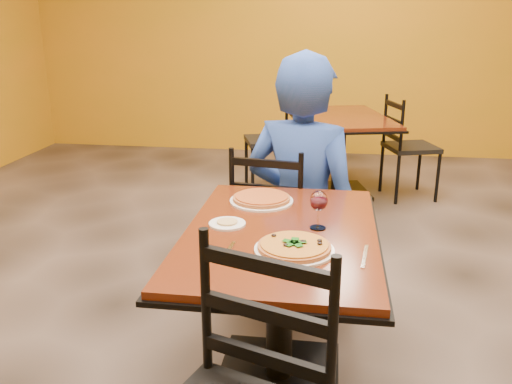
% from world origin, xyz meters
% --- Properties ---
extents(floor, '(7.00, 8.00, 0.01)m').
position_xyz_m(floor, '(0.00, 0.00, 0.00)').
color(floor, black).
rests_on(floor, ground).
extents(wall_back, '(7.00, 0.01, 3.00)m').
position_xyz_m(wall_back, '(0.00, 4.00, 1.50)').
color(wall_back, orange).
rests_on(wall_back, ground).
extents(table_main, '(0.83, 1.23, 0.75)m').
position_xyz_m(table_main, '(0.00, -0.50, 0.56)').
color(table_main, '#64230F').
rests_on(table_main, floor).
extents(table_second, '(1.11, 1.40, 0.75)m').
position_xyz_m(table_second, '(0.26, 2.37, 0.56)').
color(table_second, '#64230F').
rests_on(table_second, floor).
extents(chair_main_far, '(0.48, 0.48, 0.94)m').
position_xyz_m(chair_main_far, '(-0.12, 0.33, 0.47)').
color(chair_main_far, black).
rests_on(chair_main_far, floor).
extents(chair_second_left, '(0.56, 0.56, 0.98)m').
position_xyz_m(chair_second_left, '(-0.39, 2.37, 0.49)').
color(chair_second_left, black).
rests_on(chair_second_left, floor).
extents(chair_second_right, '(0.53, 0.53, 0.94)m').
position_xyz_m(chair_second_right, '(0.92, 2.37, 0.47)').
color(chair_second_right, black).
rests_on(chair_second_right, floor).
extents(diner, '(0.80, 0.65, 1.45)m').
position_xyz_m(diner, '(0.04, 0.31, 0.73)').
color(diner, navy).
rests_on(diner, floor).
extents(plate_main, '(0.31, 0.31, 0.01)m').
position_xyz_m(plate_main, '(0.07, -0.70, 0.76)').
color(plate_main, white).
rests_on(plate_main, table_main).
extents(pizza_main, '(0.28, 0.28, 0.02)m').
position_xyz_m(pizza_main, '(0.07, -0.70, 0.77)').
color(pizza_main, maroon).
rests_on(pizza_main, plate_main).
extents(plate_far, '(0.31, 0.31, 0.01)m').
position_xyz_m(plate_far, '(-0.13, -0.15, 0.76)').
color(plate_far, white).
rests_on(plate_far, table_main).
extents(pizza_far, '(0.28, 0.28, 0.02)m').
position_xyz_m(pizza_far, '(-0.13, -0.15, 0.77)').
color(pizza_far, orange).
rests_on(pizza_far, plate_far).
extents(side_plate, '(0.16, 0.16, 0.01)m').
position_xyz_m(side_plate, '(-0.24, -0.47, 0.76)').
color(side_plate, white).
rests_on(side_plate, table_main).
extents(dip, '(0.09, 0.09, 0.01)m').
position_xyz_m(dip, '(-0.24, -0.47, 0.76)').
color(dip, tan).
rests_on(dip, side_plate).
extents(wine_glass, '(0.08, 0.08, 0.18)m').
position_xyz_m(wine_glass, '(0.15, -0.45, 0.84)').
color(wine_glass, white).
rests_on(wine_glass, table_main).
extents(fork, '(0.03, 0.19, 0.00)m').
position_xyz_m(fork, '(-0.18, -0.75, 0.75)').
color(fork, silver).
rests_on(fork, table_main).
extents(knife, '(0.04, 0.21, 0.00)m').
position_xyz_m(knife, '(0.34, -0.72, 0.75)').
color(knife, silver).
rests_on(knife, table_main).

